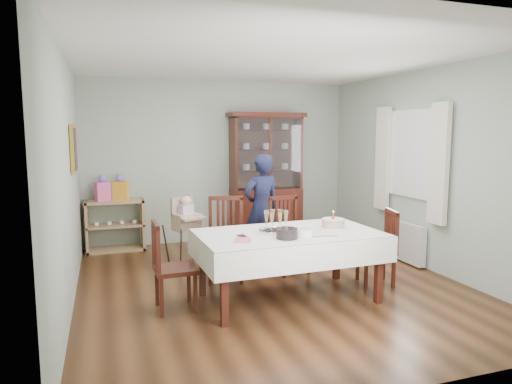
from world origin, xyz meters
name	(u,v)px	position (x,y,z in m)	size (l,w,h in m)	color
floor	(270,284)	(0.00, 0.00, 0.00)	(5.00, 5.00, 0.00)	#593319
room_shell	(257,144)	(0.00, 0.53, 1.70)	(5.00, 5.00, 5.00)	#9EAA99
dining_table	(288,266)	(0.01, -0.54, 0.38)	(2.04, 1.21, 0.76)	#441B11
china_cabinet	(266,175)	(0.75, 2.26, 1.12)	(1.30, 0.48, 2.18)	#441B11
sideboard	(115,225)	(-1.75, 2.28, 0.40)	(0.90, 0.38, 0.80)	tan
picture_frame	(73,149)	(-2.22, 0.80, 1.65)	(0.04, 0.48, 0.58)	gold
window	(412,154)	(2.22, 0.30, 1.55)	(0.04, 1.02, 1.22)	white
curtain_left	(439,164)	(2.16, -0.32, 1.45)	(0.07, 0.30, 1.55)	silver
curtain_right	(383,159)	(2.16, 0.92, 1.45)	(0.07, 0.30, 1.55)	silver
radiator	(405,241)	(2.16, 0.30, 0.30)	(0.10, 0.80, 0.55)	white
chair_far_left	(226,255)	(-0.47, 0.36, 0.31)	(0.57, 0.57, 1.03)	#441B11
chair_far_right	(289,250)	(0.41, 0.40, 0.30)	(0.49, 0.49, 0.99)	#441B11
chair_end_left	(174,283)	(-1.24, -0.43, 0.28)	(0.43, 0.43, 0.94)	#441B11
chair_end_right	(377,262)	(1.24, -0.40, 0.27)	(0.50, 0.50, 0.91)	#441B11
woman	(261,208)	(0.22, 0.97, 0.78)	(0.57, 0.37, 1.55)	black
high_chair	(187,239)	(-0.84, 1.05, 0.39)	(0.56, 0.56, 0.99)	black
champagne_tray	(276,225)	(-0.10, -0.45, 0.83)	(0.38, 0.38, 0.23)	silver
birthday_cake	(333,224)	(0.57, -0.51, 0.81)	(0.30, 0.30, 0.20)	white
plate_stack_dark	(287,233)	(-0.12, -0.80, 0.81)	(0.22, 0.22, 0.11)	black
plate_stack_white	(304,232)	(0.09, -0.77, 0.80)	(0.19, 0.19, 0.08)	white
napkin_stack	(243,240)	(-0.58, -0.78, 0.77)	(0.16, 0.16, 0.02)	#E65599
cutlery	(239,236)	(-0.57, -0.57, 0.77)	(0.10, 0.15, 0.01)	silver
cake_knife	(325,236)	(0.29, -0.86, 0.77)	(0.29, 0.03, 0.01)	silver
gift_bag_pink	(103,190)	(-1.91, 2.26, 0.98)	(0.25, 0.20, 0.40)	#E65599
gift_bag_orange	(120,188)	(-1.65, 2.26, 0.98)	(0.26, 0.22, 0.41)	orange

